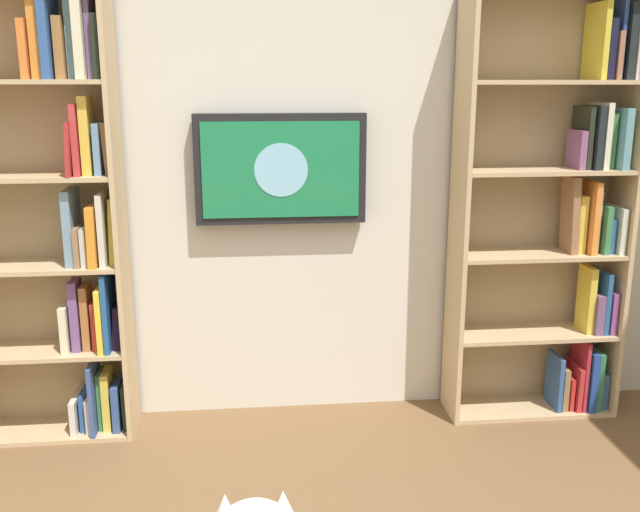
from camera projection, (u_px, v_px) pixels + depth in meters
name	position (u px, v px, depth m)	size (l,w,h in m)	color
wall_back	(294.00, 143.00, 3.35)	(4.52, 0.06, 2.70)	silver
bookshelf_left	(559.00, 216.00, 3.40)	(0.83, 0.28, 2.05)	tan
bookshelf_right	(57.00, 219.00, 3.16)	(0.77, 0.28, 2.05)	tan
wall_mounted_tv	(281.00, 169.00, 3.29)	(0.80, 0.07, 0.51)	black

